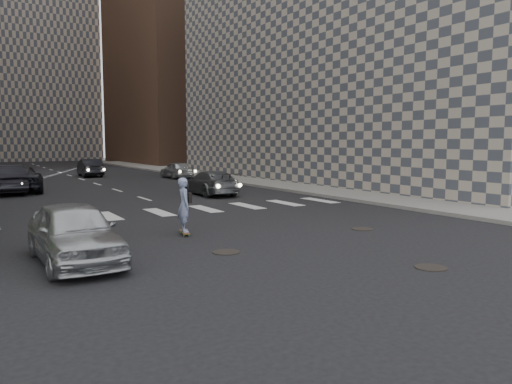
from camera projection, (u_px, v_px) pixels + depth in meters
ground at (318, 253)px, 12.58m from camera, size 160.00×160.00×0.00m
sidewalk_right at (309, 179)px, 37.04m from camera, size 13.00×80.00×0.15m
building_right at (367, 30)px, 36.66m from camera, size 15.00×33.00×22.00m
tower_right at (190, 30)px, 68.05m from camera, size 18.00×24.00×36.00m
tower_center at (11, 4)px, 77.10m from camera, size 22.00×20.00×48.00m
manhole_a at (431, 268)px, 11.04m from camera, size 0.70×0.70×0.02m
manhole_b at (226, 252)px, 12.60m from camera, size 0.70×0.70×0.02m
manhole_c at (362, 229)px, 15.96m from camera, size 0.70×0.70×0.02m
skateboarder at (184, 205)px, 14.94m from camera, size 0.52×0.89×1.72m
silver_sedan at (74, 233)px, 11.45m from camera, size 1.76×4.18×1.41m
traffic_car_a at (5, 180)px, 26.77m from camera, size 1.88×4.77×1.55m
traffic_car_b at (210, 183)px, 26.33m from camera, size 1.95×4.49×1.29m
traffic_car_c at (18, 179)px, 27.88m from camera, size 2.99×5.53×1.47m
traffic_car_d at (177, 170)px, 38.28m from camera, size 1.62×3.87×1.31m
traffic_car_e at (90, 168)px, 40.47m from camera, size 1.69×4.38×1.42m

